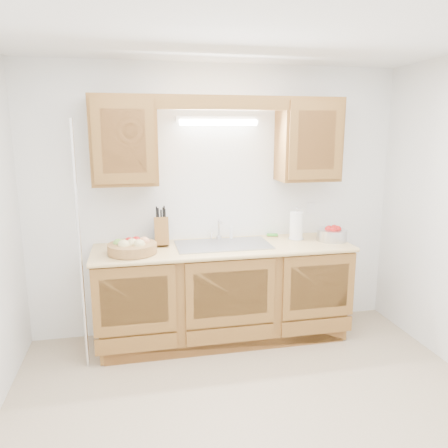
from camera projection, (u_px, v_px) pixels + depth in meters
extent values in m
plane|color=tan|center=(259.00, 418.00, 2.96)|extent=(3.50, 3.50, 0.00)
plane|color=white|center=(267.00, 23.00, 2.44)|extent=(3.50, 3.50, 0.00)
cube|color=white|center=(217.00, 202.00, 4.13)|extent=(3.50, 0.02, 2.50)
cube|color=white|center=(414.00, 363.00, 1.26)|extent=(3.50, 0.02, 2.50)
cube|color=brown|center=(223.00, 294.00, 4.02)|extent=(2.20, 0.60, 0.86)
cube|color=#DAB572|center=(224.00, 248.00, 3.91)|extent=(2.30, 0.63, 0.04)
cube|color=brown|center=(124.00, 141.00, 3.69)|extent=(0.55, 0.33, 0.75)
cube|color=brown|center=(308.00, 140.00, 4.02)|extent=(0.55, 0.33, 0.75)
cube|color=brown|center=(224.00, 102.00, 3.65)|extent=(2.20, 0.05, 0.12)
cylinder|color=white|center=(219.00, 122.00, 3.88)|extent=(0.70, 0.05, 0.05)
cube|color=white|center=(218.00, 119.00, 3.91)|extent=(0.76, 0.06, 0.05)
cube|color=#9E9EA3|center=(223.00, 245.00, 3.92)|extent=(0.84, 0.46, 0.01)
cube|color=#9E9EA3|center=(200.00, 255.00, 3.90)|extent=(0.39, 0.40, 0.16)
cube|color=#9E9EA3|center=(246.00, 252.00, 3.98)|extent=(0.39, 0.40, 0.16)
cylinder|color=silver|center=(219.00, 238.00, 4.11)|extent=(0.06, 0.06, 0.04)
cylinder|color=silver|center=(219.00, 230.00, 4.09)|extent=(0.02, 0.02, 0.16)
cylinder|color=silver|center=(220.00, 221.00, 4.03)|extent=(0.02, 0.12, 0.02)
cylinder|color=white|center=(231.00, 233.00, 4.13)|extent=(0.03, 0.03, 0.12)
cylinder|color=silver|center=(80.00, 250.00, 3.40)|extent=(0.03, 0.03, 2.00)
cube|color=white|center=(311.00, 209.00, 4.34)|extent=(0.08, 0.01, 0.12)
cylinder|color=#B07F47|center=(132.00, 248.00, 3.65)|extent=(0.46, 0.46, 0.08)
sphere|color=#D8C67F|center=(124.00, 246.00, 3.59)|extent=(0.10, 0.10, 0.10)
sphere|color=#D8C67F|center=(139.00, 245.00, 3.60)|extent=(0.10, 0.10, 0.10)
sphere|color=tan|center=(144.00, 242.00, 3.71)|extent=(0.10, 0.10, 0.10)
sphere|color=#B51614|center=(129.00, 242.00, 3.71)|extent=(0.09, 0.09, 0.09)
sphere|color=#72A53F|center=(118.00, 244.00, 3.65)|extent=(0.09, 0.09, 0.09)
sphere|color=#D8C67F|center=(132.00, 244.00, 3.63)|extent=(0.10, 0.10, 0.10)
sphere|color=#B51614|center=(136.00, 241.00, 3.75)|extent=(0.09, 0.09, 0.09)
cube|color=brown|center=(161.00, 231.00, 3.91)|extent=(0.13, 0.21, 0.28)
cylinder|color=black|center=(157.00, 216.00, 3.85)|extent=(0.02, 0.04, 0.10)
cylinder|color=black|center=(161.00, 215.00, 3.85)|extent=(0.02, 0.04, 0.10)
cylinder|color=black|center=(165.00, 215.00, 3.86)|extent=(0.02, 0.04, 0.10)
cylinder|color=black|center=(158.00, 214.00, 3.89)|extent=(0.02, 0.04, 0.10)
cylinder|color=black|center=(163.00, 213.00, 3.90)|extent=(0.02, 0.04, 0.10)
cylinder|color=black|center=(157.00, 212.00, 3.92)|extent=(0.02, 0.04, 0.10)
cylinder|color=black|center=(164.00, 211.00, 3.93)|extent=(0.02, 0.04, 0.10)
cylinder|color=#EF5E0D|center=(161.00, 233.00, 3.97)|extent=(0.09, 0.09, 0.20)
cylinder|color=white|center=(161.00, 221.00, 3.95)|extent=(0.07, 0.07, 0.01)
imported|color=blue|center=(161.00, 231.00, 4.02)|extent=(0.12, 0.12, 0.20)
cube|color=#CC333F|center=(272.00, 236.00, 4.26)|extent=(0.12, 0.09, 0.01)
cube|color=green|center=(272.00, 235.00, 4.26)|extent=(0.12, 0.09, 0.02)
cylinder|color=silver|center=(296.00, 239.00, 4.13)|extent=(0.15, 0.15, 0.01)
cylinder|color=silver|center=(296.00, 224.00, 4.10)|extent=(0.02, 0.02, 0.30)
cylinder|color=white|center=(296.00, 225.00, 4.10)|extent=(0.15, 0.15, 0.25)
sphere|color=silver|center=(297.00, 208.00, 4.07)|extent=(0.02, 0.02, 0.02)
cylinder|color=silver|center=(332.00, 235.00, 4.08)|extent=(0.37, 0.37, 0.11)
sphere|color=#B51614|center=(329.00, 229.00, 4.06)|extent=(0.08, 0.08, 0.08)
sphere|color=#B51614|center=(334.00, 229.00, 4.10)|extent=(0.08, 0.08, 0.08)
sphere|color=#B51614|center=(334.00, 230.00, 4.04)|extent=(0.08, 0.08, 0.08)
sphere|color=#B51614|center=(337.00, 230.00, 4.06)|extent=(0.08, 0.08, 0.08)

